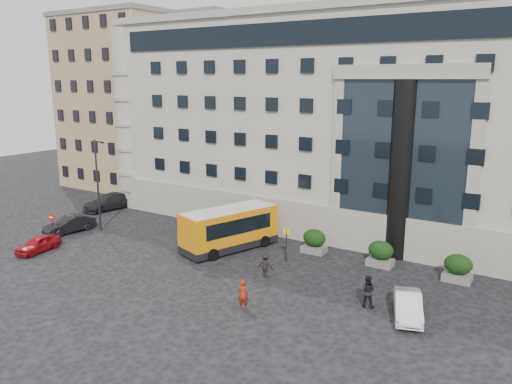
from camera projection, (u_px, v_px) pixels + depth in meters
ground at (184, 268)px, 35.17m from camera, size 120.00×120.00×0.00m
civic_building at (377, 121)px, 48.19m from camera, size 44.00×24.00×18.00m
entrance_column at (402, 171)px, 35.98m from camera, size 1.80×1.80×13.00m
apartment_near at (137, 103)px, 61.93m from camera, size 14.00×14.00×20.00m
apartment_far at (207, 92)px, 78.10m from camera, size 13.00×13.00×22.00m
hedge_a at (206, 221)px, 43.48m from camera, size 1.80×1.26×1.84m
hedge_b at (257, 230)px, 40.77m from camera, size 1.80×1.26×1.84m
hedge_c at (314, 241)px, 38.07m from camera, size 1.80×1.26×1.84m
hedge_d at (381, 253)px, 35.36m from camera, size 1.80×1.26×1.84m
hedge_e at (458, 268)px, 32.66m from camera, size 1.80×1.26×1.84m
street_lamp at (98, 182)px, 42.89m from camera, size 1.16×0.18×8.00m
bus_stop_sign at (286, 239)px, 36.05m from camera, size 0.50×0.08×2.52m
no_entry_sign at (52, 221)px, 40.71m from camera, size 0.64×0.16×2.32m
minibus at (229, 227)px, 38.68m from camera, size 5.06×8.20×3.23m
red_truck at (167, 190)px, 53.64m from camera, size 2.37×4.89×2.61m
parked_car_a at (38, 244)px, 38.34m from camera, size 1.82×3.75×1.23m
parked_car_b at (70, 224)px, 43.11m from camera, size 2.20×4.53×1.43m
parked_car_c at (109, 202)px, 50.77m from camera, size 3.03×5.71×1.58m
parked_car_d at (149, 192)px, 55.31m from camera, size 2.35×5.02×1.39m
white_taxi at (408, 306)px, 27.80m from camera, size 2.67×4.33×1.35m
pedestrian_a at (243, 294)px, 28.82m from camera, size 0.75×0.64×1.74m
pedestrian_b at (367, 291)px, 28.96m from camera, size 1.10×0.94×1.96m
pedestrian_c at (265, 265)px, 33.36m from camera, size 1.19×0.83×1.67m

